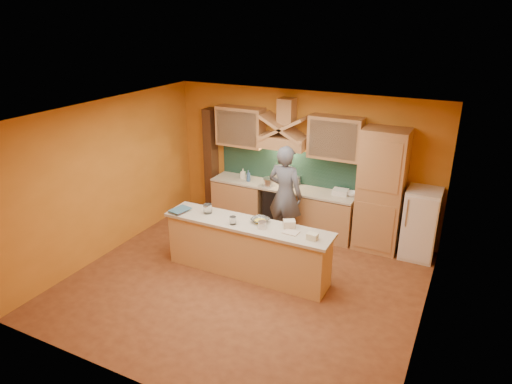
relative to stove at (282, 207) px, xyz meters
The scene contains 36 objects.
floor 2.27m from the stove, 82.23° to the right, with size 5.50×5.00×0.01m, color brown.
ceiling 3.23m from the stove, 82.23° to the right, with size 5.50×5.00×0.01m, color white.
wall_back 1.04m from the stove, 45.00° to the left, with size 5.50×0.02×2.80m, color orange.
wall_front 4.80m from the stove, 86.35° to the right, with size 5.50×0.02×2.80m, color orange.
wall_left 3.43m from the stove, 138.08° to the right, with size 0.02×5.00×2.80m, color orange.
wall_right 3.88m from the stove, 35.80° to the right, with size 0.02×5.00×2.80m, color orange.
base_cabinet_left 0.95m from the stove, behind, with size 1.10×0.60×0.86m, color tan.
base_cabinet_right 0.95m from the stove, ahead, with size 1.10×0.60×0.86m, color tan.
counter_top 0.45m from the stove, behind, with size 3.00×0.62×0.04m, color beige.
stove is the anchor object (origin of this frame).
backsplash 0.85m from the stove, 90.00° to the left, with size 3.00×0.03×0.70m, color #18362D.
range_hood 1.37m from the stove, 90.00° to the left, with size 0.92×0.50×0.24m, color tan.
hood_chimney 1.96m from the stove, 90.00° to the left, with size 0.30×0.30×0.50m, color tan.
upper_cabinet_left 1.85m from the stove, behind, with size 1.00×0.35×0.80m, color tan.
upper_cabinet_right 1.85m from the stove, ahead, with size 1.00×0.35×0.80m, color tan.
pantry_column 2.07m from the stove, ahead, with size 0.80×0.60×2.30m, color tan.
fridge 2.71m from the stove, ahead, with size 0.58×0.60×1.30m, color white.
trim_column_left 1.89m from the stove, behind, with size 0.20×0.30×2.30m, color #472816.
island_body 1.91m from the stove, 83.99° to the right, with size 2.80×0.55×0.88m, color #E1B273.
island_top 1.97m from the stove, 83.99° to the right, with size 2.90×0.62×0.05m, color beige.
person 0.78m from the stove, 60.80° to the right, with size 0.70×0.46×1.92m, color slate.
pot_large 0.60m from the stove, 149.91° to the right, with size 0.22×0.22×0.18m, color silver.
pot_small 0.55m from the stove, 27.58° to the left, with size 0.21×0.21×0.13m, color silver.
soap_bottle_a 1.08m from the stove, behind, with size 0.09×0.10×0.21m, color white.
soap_bottle_b 0.94m from the stove, behind, with size 0.09×0.09×0.24m, color #34588F.
bowl_back 1.49m from the stove, ahead, with size 0.23×0.23×0.07m, color white.
dish_rack 1.30m from the stove, ahead, with size 0.29×0.22×0.10m, color white.
book_lower 2.36m from the stove, 120.03° to the right, with size 0.20×0.27×0.03m, color #A0393B.
book_upper 2.37m from the stove, 120.51° to the right, with size 0.25×0.34×0.03m, color #3A6781.
jar_large 2.02m from the stove, 107.79° to the right, with size 0.15×0.15×0.16m, color white.
jar_small 2.12m from the stove, 89.60° to the right, with size 0.11×0.11×0.13m, color silver.
kitchen_scale 2.10m from the stove, 75.48° to the right, with size 0.12×0.12×0.10m, color white.
mixing_bowl 1.90m from the stove, 77.87° to the right, with size 0.29×0.29×0.07m, color silver.
cloth 2.21m from the stove, 62.76° to the right, with size 0.24×0.18×0.02m, color beige.
grocery_bag_a 2.03m from the stove, 63.13° to the right, with size 0.19×0.15×0.12m, color beige.
grocery_bag_b 2.45m from the stove, 55.41° to the right, with size 0.16×0.13×0.10m, color beige.
Camera 1 is at (3.06, -5.69, 4.16)m, focal length 32.00 mm.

